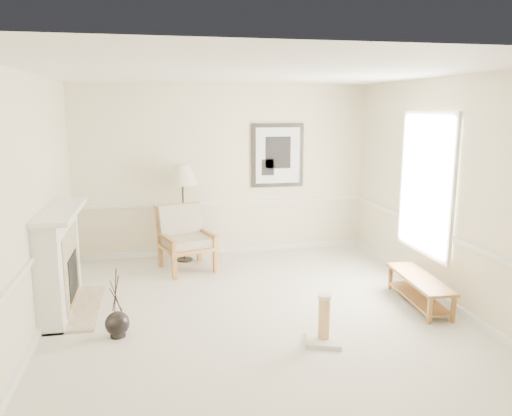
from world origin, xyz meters
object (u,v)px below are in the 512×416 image
(floor_vase, at_px, (117,324))
(bench, at_px, (419,286))
(scratching_post, at_px, (324,327))
(floor_lamp, at_px, (182,177))
(armchair, at_px, (184,235))

(floor_vase, xyz_separation_m, bench, (3.77, 0.19, 0.10))
(floor_vase, bearing_deg, scratching_post, -14.77)
(floor_lamp, xyz_separation_m, scratching_post, (1.30, -3.29, -1.23))
(scratching_post, bearing_deg, armchair, 114.39)
(bench, height_order, scratching_post, scratching_post)
(floor_vase, height_order, armchair, armchair)
(floor_vase, relative_size, floor_lamp, 0.50)
(floor_lamp, bearing_deg, scratching_post, -68.42)
(armchair, xyz_separation_m, bench, (2.88, -2.14, -0.29))
(scratching_post, bearing_deg, floor_vase, 165.23)
(armchair, distance_m, scratching_post, 3.22)
(armchair, relative_size, bench, 0.76)
(floor_lamp, bearing_deg, floor_vase, -108.44)
(armchair, bearing_deg, floor_vase, -128.09)
(armchair, relative_size, scratching_post, 1.85)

